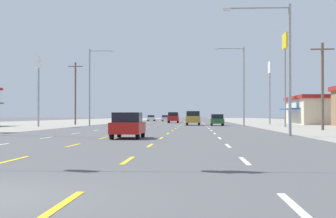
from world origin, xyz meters
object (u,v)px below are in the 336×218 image
object	(u,v)px
hatchback_center_turn_nearest	(128,125)
sedan_far_left_farthest	(151,118)
hatchback_far_right_near	(217,120)
suv_inner_right_mid	(193,118)
pole_sign_right_row_2	(270,76)
streetlight_right_row_0	(282,58)
suv_inner_right_far	(193,117)
streetlight_left_row_1	(92,82)
streetlight_left_row_0	(2,44)
pole_sign_right_row_1	(285,54)
pole_sign_left_row_2	(39,73)
sedan_inner_left_farther	(166,118)
streetlight_right_row_1	(241,80)
suv_center_turn_midfar	(173,117)

from	to	relation	value
hatchback_center_turn_nearest	sedan_far_left_farthest	world-z (taller)	hatchback_center_turn_nearest
hatchback_center_turn_nearest	hatchback_far_right_near	bearing A→B (deg)	79.56
hatchback_far_right_near	suv_inner_right_mid	world-z (taller)	suv_inner_right_mid
pole_sign_right_row_2	streetlight_right_row_0	distance (m)	44.91
suv_inner_right_far	streetlight_left_row_1	size ratio (longest dim) A/B	0.48
streetlight_left_row_0	pole_sign_right_row_2	bearing A→B (deg)	60.60
suv_inner_right_mid	streetlight_right_row_0	bearing A→B (deg)	-80.49
hatchback_far_right_near	pole_sign_right_row_1	distance (m)	13.15
streetlight_left_row_0	streetlight_left_row_1	distance (m)	31.40
hatchback_center_turn_nearest	streetlight_right_row_0	world-z (taller)	streetlight_right_row_0
suv_inner_right_far	pole_sign_left_row_2	bearing A→B (deg)	-110.73
pole_sign_left_row_2	streetlight_left_row_1	size ratio (longest dim) A/B	0.85
pole_sign_right_row_1	sedan_inner_left_farther	bearing A→B (deg)	106.44
hatchback_center_turn_nearest	suv_inner_right_far	size ratio (longest dim) A/B	0.80
streetlight_left_row_0	streetlight_right_row_1	xyz separation A→B (m)	(19.40, 31.39, -0.36)
hatchback_center_turn_nearest	pole_sign_right_row_2	distance (m)	51.77
suv_inner_right_far	streetlight_right_row_1	bearing A→B (deg)	-81.61
hatchback_far_right_near	streetlight_left_row_1	distance (m)	17.46
streetlight_right_row_0	streetlight_left_row_1	world-z (taller)	streetlight_left_row_1
hatchback_center_turn_nearest	pole_sign_right_row_2	size ratio (longest dim) A/B	0.40
suv_inner_right_mid	pole_sign_right_row_1	size ratio (longest dim) A/B	0.44
hatchback_center_turn_nearest	sedan_far_left_farthest	xyz separation A→B (m)	(-6.91, 94.66, -0.03)
pole_sign_left_row_2	pole_sign_right_row_1	xyz separation A→B (m)	(29.88, 0.38, 2.27)
pole_sign_right_row_1	streetlight_left_row_1	world-z (taller)	pole_sign_right_row_1
hatchback_center_turn_nearest	pole_sign_left_row_2	distance (m)	34.48
streetlight_right_row_0	streetlight_left_row_1	distance (m)	36.95
sedan_inner_left_farther	sedan_far_left_farthest	bearing A→B (deg)	139.90
pole_sign_right_row_2	streetlight_right_row_1	bearing A→B (deg)	-113.41
hatchback_far_right_near	pole_sign_right_row_1	xyz separation A→B (m)	(7.81, -6.93, 7.99)
suv_inner_right_mid	pole_sign_left_row_2	bearing A→B (deg)	-151.27
streetlight_left_row_1	sedan_inner_left_farther	bearing A→B (deg)	83.30
hatchback_far_right_near	suv_inner_right_far	size ratio (longest dim) A/B	0.80
pole_sign_left_row_2	streetlight_left_row_1	distance (m)	7.67
suv_inner_right_mid	suv_inner_right_far	size ratio (longest dim) A/B	1.00
suv_inner_right_far	pole_sign_left_row_2	xyz separation A→B (m)	(-18.62, -49.20, 5.48)
pole_sign_right_row_2	streetlight_left_row_0	xyz separation A→B (m)	(-25.06, -44.47, -1.19)
sedan_far_left_farthest	streetlight_right_row_0	distance (m)	91.89
pole_sign_left_row_2	streetlight_right_row_0	xyz separation A→B (m)	(24.93, -26.05, -1.25)
suv_center_turn_midfar	suv_inner_right_far	distance (m)	16.69
sedan_inner_left_farther	pole_sign_right_row_1	size ratio (longest dim) A/B	0.40
suv_center_turn_midfar	streetlight_left_row_0	bearing A→B (deg)	-99.05
suv_inner_right_far	streetlight_right_row_0	size ratio (longest dim) A/B	0.55
hatchback_center_turn_nearest	suv_inner_right_mid	world-z (taller)	suv_inner_right_mid
sedan_inner_left_farther	streetlight_left_row_0	bearing A→B (deg)	-94.14
pole_sign_right_row_1	pole_sign_right_row_2	distance (m)	18.11
streetlight_left_row_1	streetlight_left_row_0	bearing A→B (deg)	-89.57
suv_center_turn_midfar	streetlight_right_row_0	size ratio (longest dim) A/B	0.55
hatchback_center_turn_nearest	streetlight_left_row_1	size ratio (longest dim) A/B	0.38
hatchback_far_right_near	pole_sign_right_row_1	world-z (taller)	pole_sign_right_row_1
hatchback_far_right_near	pole_sign_right_row_1	bearing A→B (deg)	-41.57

